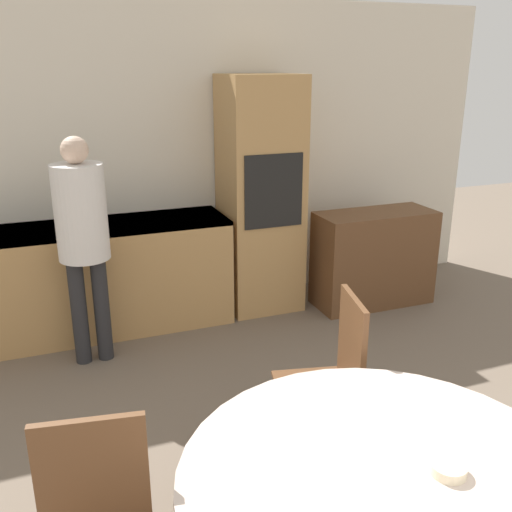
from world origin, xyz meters
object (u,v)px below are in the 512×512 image
(oven_unit, at_px, (260,196))
(person_standing, at_px, (82,228))
(chair_far_right, at_px, (333,374))
(bowl_near, at_px, (448,469))
(sideboard, at_px, (373,258))

(oven_unit, relative_size, person_standing, 1.23)
(chair_far_right, height_order, bowl_near, chair_far_right)
(oven_unit, relative_size, bowl_near, 16.09)
(person_standing, bearing_deg, oven_unit, 19.01)
(chair_far_right, distance_m, bowl_near, 1.04)
(chair_far_right, xyz_separation_m, bowl_near, (-0.11, -1.02, 0.21))
(oven_unit, xyz_separation_m, chair_far_right, (-0.44, -2.16, -0.46))
(oven_unit, relative_size, chair_far_right, 2.07)
(sideboard, distance_m, person_standing, 2.55)
(oven_unit, height_order, chair_far_right, oven_unit)
(chair_far_right, xyz_separation_m, person_standing, (-1.07, 1.63, 0.47))
(oven_unit, distance_m, bowl_near, 3.23)
(oven_unit, xyz_separation_m, sideboard, (0.96, -0.33, -0.58))
(person_standing, bearing_deg, bowl_near, -70.09)
(person_standing, xyz_separation_m, bowl_near, (0.96, -2.65, -0.26))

